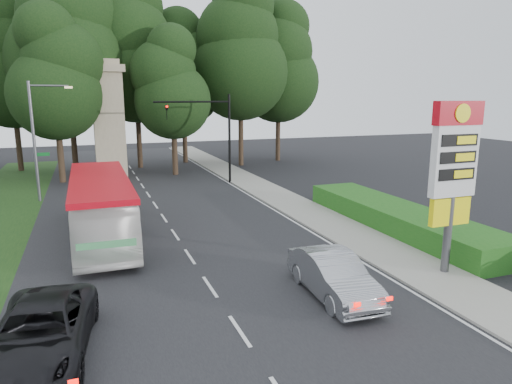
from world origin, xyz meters
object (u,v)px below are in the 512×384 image
object	(u,v)px
traffic_signal_mast	(214,126)
transit_bus	(101,208)
streetlight_signs	(37,136)
monument	(109,119)
suv_charcoal	(40,333)
sedan_silver	(333,275)
gas_station_pylon	(454,165)

from	to	relation	value
traffic_signal_mast	transit_bus	xyz separation A→B (m)	(-9.18, -12.30, -3.11)
streetlight_signs	monument	xyz separation A→B (m)	(4.99, 7.99, 0.67)
transit_bus	streetlight_signs	bearing A→B (deg)	108.46
streetlight_signs	transit_bus	size ratio (longest dim) A/B	0.71
streetlight_signs	transit_bus	bearing A→B (deg)	-71.32
monument	suv_charcoal	bearing A→B (deg)	-96.87
monument	sedan_silver	world-z (taller)	monument
traffic_signal_mast	transit_bus	distance (m)	15.66
transit_bus	suv_charcoal	size ratio (longest dim) A/B	2.06
sedan_silver	suv_charcoal	bearing A→B (deg)	-172.97
traffic_signal_mast	sedan_silver	bearing A→B (deg)	-94.49
monument	transit_bus	size ratio (longest dim) A/B	0.89
sedan_silver	suv_charcoal	distance (m)	9.45
traffic_signal_mast	suv_charcoal	world-z (taller)	traffic_signal_mast
traffic_signal_mast	streetlight_signs	distance (m)	12.83
monument	suv_charcoal	size ratio (longest dim) A/B	1.84
traffic_signal_mast	monument	world-z (taller)	monument
monument	transit_bus	xyz separation A→B (m)	(-1.50, -18.30, -3.54)
suv_charcoal	sedan_silver	bearing A→B (deg)	11.67
traffic_signal_mast	sedan_silver	size ratio (longest dim) A/B	1.51
gas_station_pylon	traffic_signal_mast	size ratio (longest dim) A/B	0.95
gas_station_pylon	streetlight_signs	xyz separation A→B (m)	(-16.19, 20.01, -0.01)
streetlight_signs	suv_charcoal	distance (m)	21.36
sedan_silver	traffic_signal_mast	bearing A→B (deg)	88.24
transit_bus	monument	bearing A→B (deg)	85.09
streetlight_signs	monument	size ratio (longest dim) A/B	0.80
gas_station_pylon	suv_charcoal	xyz separation A→B (m)	(-14.69, -0.97, -3.69)
gas_station_pylon	sedan_silver	size ratio (longest dim) A/B	1.44
gas_station_pylon	sedan_silver	distance (m)	6.42
gas_station_pylon	streetlight_signs	size ratio (longest dim) A/B	0.86
transit_bus	suv_charcoal	distance (m)	10.89
gas_station_pylon	traffic_signal_mast	world-z (taller)	traffic_signal_mast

